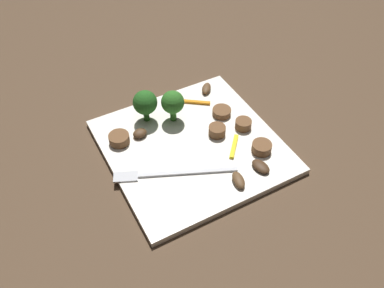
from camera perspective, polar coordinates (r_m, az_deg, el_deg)
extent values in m
plane|color=#4C3826|center=(0.64, 0.00, -0.64)|extent=(1.40, 1.40, 0.00)
cube|color=white|center=(0.64, 0.00, -0.32)|extent=(0.26, 0.26, 0.01)
cube|color=silver|center=(0.60, -0.56, -3.98)|extent=(0.14, 0.06, 0.00)
cube|color=silver|center=(0.60, -9.20, -4.53)|extent=(0.04, 0.03, 0.00)
cylinder|color=#296420|center=(0.67, -6.38, 4.21)|extent=(0.01, 0.01, 0.03)
sphere|color=#235B1E|center=(0.65, -6.55, 5.75)|extent=(0.04, 0.04, 0.04)
cylinder|color=#347525|center=(0.67, -2.34, 4.40)|extent=(0.01, 0.01, 0.03)
sphere|color=#2D6B23|center=(0.65, -2.40, 5.94)|extent=(0.04, 0.04, 0.04)
cylinder|color=brown|center=(0.68, 4.15, 4.46)|extent=(0.04, 0.04, 0.01)
cylinder|color=brown|center=(0.63, 9.65, -0.48)|extent=(0.03, 0.03, 0.01)
cylinder|color=brown|center=(0.64, -10.09, 0.72)|extent=(0.03, 0.03, 0.01)
cylinder|color=brown|center=(0.65, 3.53, 1.84)|extent=(0.03, 0.03, 0.02)
cylinder|color=brown|center=(0.66, 7.14, 2.75)|extent=(0.04, 0.04, 0.01)
ellipsoid|color=brown|center=(0.73, 2.01, 7.72)|extent=(0.03, 0.03, 0.01)
ellipsoid|color=brown|center=(0.59, 6.48, -5.00)|extent=(0.02, 0.03, 0.01)
ellipsoid|color=#4C331E|center=(0.65, -7.26, 1.50)|extent=(0.03, 0.02, 0.01)
ellipsoid|color=#422B19|center=(0.61, 9.53, -3.09)|extent=(0.02, 0.03, 0.01)
cube|color=orange|center=(0.70, 0.12, 5.87)|extent=(0.05, 0.04, 0.00)
cube|color=yellow|center=(0.63, 5.85, -0.33)|extent=(0.04, 0.04, 0.00)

